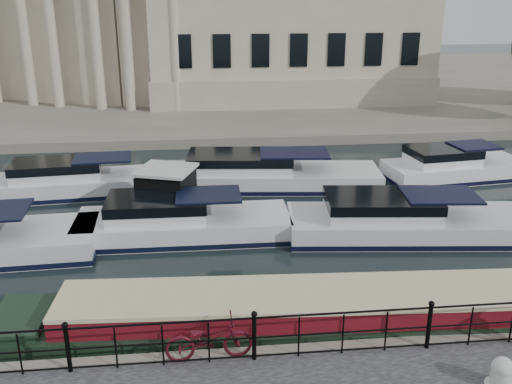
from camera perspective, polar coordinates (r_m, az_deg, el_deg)
ground_plane at (r=15.44m, az=-1.07°, el=-13.14°), size 160.00×160.00×0.00m
far_bank at (r=52.59m, az=-4.97°, el=10.58°), size 120.00×42.00×0.55m
railing at (r=12.90m, az=-0.18°, el=-14.00°), size 24.14×0.14×1.22m
civic_building at (r=47.68m, az=-6.34°, el=17.80°), size 53.55×31.84×16.85m
bicycle at (r=13.03m, az=-4.74°, el=-14.44°), size 1.98×0.79×1.02m
mooring_bollard at (r=13.33m, az=23.36°, el=-16.31°), size 0.61×0.61×0.69m
narrowboat at (r=15.02m, az=6.77°, el=-12.65°), size 16.76×3.10×1.61m
harbour_hut at (r=21.79m, az=-8.88°, el=-0.54°), size 3.29×3.01×2.17m
cabin_cruisers at (r=22.62m, az=-3.44°, el=-1.15°), size 28.15×9.77×1.99m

